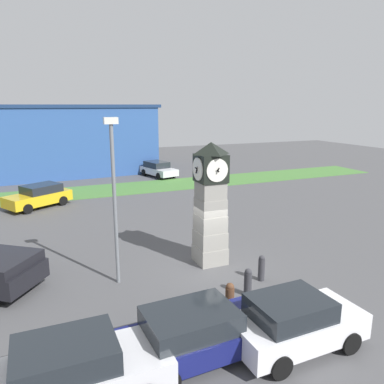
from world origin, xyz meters
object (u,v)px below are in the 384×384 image
(bollard_mid_row, at_px, (230,299))
(car_end_of_row, at_px, (39,196))
(car_near_tower, at_px, (198,333))
(bollard_end_row, at_px, (261,268))
(car_navy_sedan, at_px, (77,370))
(street_lamp_near_road, at_px, (114,191))
(bollard_near_tower, at_px, (213,319))
(clock_tower, at_px, (210,204))
(car_far_lot, at_px, (158,169))
(car_by_building, at_px, (295,322))
(bollard_far_row, at_px, (248,282))

(bollard_mid_row, height_order, car_end_of_row, car_end_of_row)
(bollard_mid_row, bearing_deg, car_near_tower, -139.33)
(bollard_end_row, xyz_separation_m, car_navy_sedan, (-7.36, -3.54, 0.26))
(bollard_end_row, height_order, street_lamp_near_road, street_lamp_near_road)
(car_end_of_row, relative_size, street_lamp_near_road, 0.72)
(bollard_near_tower, bearing_deg, clock_tower, 65.56)
(bollard_mid_row, distance_m, street_lamp_near_road, 5.64)
(clock_tower, bearing_deg, car_far_lot, 78.46)
(bollard_mid_row, distance_m, bollard_end_row, 2.90)
(car_navy_sedan, relative_size, car_far_lot, 0.92)
(clock_tower, height_order, car_end_of_row, clock_tower)
(bollard_near_tower, distance_m, car_navy_sedan, 4.24)
(street_lamp_near_road, bearing_deg, car_by_building, -57.82)
(car_end_of_row, bearing_deg, bollard_near_tower, -75.57)
(car_far_lot, bearing_deg, car_navy_sedan, -111.69)
(bollard_mid_row, relative_size, bollard_far_row, 1.09)
(clock_tower, distance_m, bollard_near_tower, 5.72)
(bollard_mid_row, relative_size, car_end_of_row, 0.25)
(bollard_end_row, height_order, car_navy_sedan, car_navy_sedan)
(bollard_end_row, relative_size, car_by_building, 0.27)
(car_end_of_row, xyz_separation_m, street_lamp_near_road, (2.57, -13.09, 2.89))
(bollard_far_row, xyz_separation_m, car_navy_sedan, (-6.25, -2.72, 0.26))
(bollard_mid_row, bearing_deg, clock_tower, 73.13)
(bollard_far_row, bearing_deg, bollard_near_tower, -143.58)
(bollard_mid_row, relative_size, car_near_tower, 0.25)
(car_navy_sedan, height_order, car_end_of_row, car_navy_sedan)
(car_near_tower, relative_size, car_end_of_row, 0.99)
(bollard_near_tower, distance_m, bollard_end_row, 4.08)
(clock_tower, distance_m, car_near_tower, 6.70)
(bollard_mid_row, height_order, car_far_lot, car_far_lot)
(clock_tower, height_order, bollard_far_row, clock_tower)
(bollard_mid_row, xyz_separation_m, bollard_end_row, (2.34, 1.71, -0.04))
(bollard_mid_row, xyz_separation_m, street_lamp_near_road, (-2.89, 3.73, 3.09))
(bollard_end_row, bearing_deg, bollard_mid_row, -143.93)
(bollard_near_tower, xyz_separation_m, car_end_of_row, (-4.51, 17.53, 0.32))
(bollard_end_row, relative_size, car_navy_sedan, 0.25)
(car_navy_sedan, bearing_deg, street_lamp_near_road, 69.06)
(car_navy_sedan, bearing_deg, clock_tower, 43.45)
(bollard_mid_row, xyz_separation_m, car_end_of_row, (-5.46, 16.82, 0.20))
(clock_tower, distance_m, car_end_of_row, 14.49)
(bollard_mid_row, bearing_deg, car_navy_sedan, -159.94)
(bollard_far_row, height_order, car_end_of_row, car_end_of_row)
(clock_tower, xyz_separation_m, street_lamp_near_road, (-4.13, -0.37, 1.03))
(car_by_building, height_order, car_end_of_row, car_by_building)
(car_near_tower, relative_size, car_by_building, 1.15)
(car_navy_sedan, xyz_separation_m, car_near_tower, (3.21, 0.28, -0.03))
(street_lamp_near_road, bearing_deg, car_far_lot, 68.11)
(bollard_near_tower, distance_m, car_end_of_row, 18.11)
(bollard_mid_row, relative_size, car_far_lot, 0.25)
(clock_tower, bearing_deg, street_lamp_near_road, -174.89)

